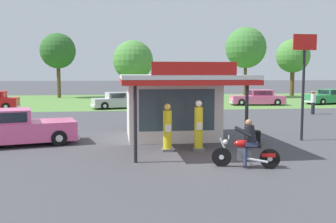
% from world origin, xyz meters
% --- Properties ---
extents(ground_plane, '(300.00, 300.00, 0.00)m').
position_xyz_m(ground_plane, '(0.00, 0.00, 0.00)').
color(ground_plane, '#424247').
extents(grass_verge_strip, '(120.00, 24.00, 0.01)m').
position_xyz_m(grass_verge_strip, '(0.00, 30.00, 0.00)').
color(grass_verge_strip, '#56843D').
rests_on(grass_verge_strip, ground).
extents(service_station_kiosk, '(4.83, 7.59, 3.43)m').
position_xyz_m(service_station_kiosk, '(-0.54, 4.40, 1.73)').
color(service_station_kiosk, silver).
rests_on(service_station_kiosk, ground).
extents(gas_pump_nearside, '(0.44, 0.44, 1.88)m').
position_xyz_m(gas_pump_nearside, '(-1.16, 1.49, 0.86)').
color(gas_pump_nearside, slate).
rests_on(gas_pump_nearside, ground).
extents(gas_pump_offside, '(0.44, 0.44, 1.99)m').
position_xyz_m(gas_pump_offside, '(0.08, 1.49, 0.91)').
color(gas_pump_offside, slate).
rests_on(gas_pump_offside, ground).
extents(motorcycle_with_rider, '(2.11, 0.88, 1.58)m').
position_xyz_m(motorcycle_with_rider, '(1.04, -1.46, 0.65)').
color(motorcycle_with_rider, black).
rests_on(motorcycle_with_rider, ground).
extents(featured_classic_sedan, '(5.31, 3.01, 1.54)m').
position_xyz_m(featured_classic_sedan, '(-7.43, 3.64, 0.70)').
color(featured_classic_sedan, '#E55993').
rests_on(featured_classic_sedan, ground).
extents(parked_car_back_row_centre_left, '(5.76, 3.16, 1.47)m').
position_xyz_m(parked_car_back_row_centre_left, '(18.20, 22.57, 0.67)').
color(parked_car_back_row_centre_left, '#2D844C').
rests_on(parked_car_back_row_centre_left, ground).
extents(parked_car_back_row_centre_right, '(5.49, 3.04, 1.41)m').
position_xyz_m(parked_car_back_row_centre_right, '(-2.74, 20.41, 0.65)').
color(parked_car_back_row_centre_right, '#B7B7BC').
rests_on(parked_car_back_row_centre_right, ground).
extents(parked_car_back_row_far_right, '(5.38, 2.47, 1.48)m').
position_xyz_m(parked_car_back_row_far_right, '(10.45, 22.09, 0.67)').
color(parked_car_back_row_far_right, '#E55993').
rests_on(parked_car_back_row_far_right, ground).
extents(bystander_admiring_sedan, '(0.38, 0.38, 1.74)m').
position_xyz_m(bystander_admiring_sedan, '(11.47, 13.53, 0.94)').
color(bystander_admiring_sedan, black).
rests_on(bystander_admiring_sedan, ground).
extents(bystander_chatting_near_pumps, '(0.34, 0.34, 1.70)m').
position_xyz_m(bystander_chatting_near_pumps, '(2.90, 12.08, 0.90)').
color(bystander_chatting_near_pumps, brown).
rests_on(bystander_chatting_near_pumps, ground).
extents(tree_oak_far_left, '(4.87, 4.87, 7.06)m').
position_xyz_m(tree_oak_far_left, '(-1.09, 33.42, 4.59)').
color(tree_oak_far_left, brown).
rests_on(tree_oak_far_left, ground).
extents(tree_oak_left, '(4.42, 4.42, 8.08)m').
position_xyz_m(tree_oak_left, '(-10.33, 36.27, 5.84)').
color(tree_oak_left, brown).
rests_on(tree_oak_left, ground).
extents(tree_oak_distant_spare, '(4.54, 4.54, 7.70)m').
position_xyz_m(tree_oak_distant_spare, '(20.68, 36.17, 5.39)').
color(tree_oak_distant_spare, brown).
rests_on(tree_oak_distant_spare, ground).
extents(tree_oak_far_right, '(5.18, 5.18, 8.91)m').
position_xyz_m(tree_oak_far_right, '(13.33, 33.92, 6.24)').
color(tree_oak_far_right, brown).
rests_on(tree_oak_far_right, ground).
extents(roadside_pole_sign, '(1.10, 0.12, 4.79)m').
position_xyz_m(roadside_pole_sign, '(5.25, 3.08, 3.27)').
color(roadside_pole_sign, black).
rests_on(roadside_pole_sign, ground).
extents(spare_tire_stack, '(0.60, 0.60, 0.54)m').
position_xyz_m(spare_tire_stack, '(2.82, 2.70, 0.27)').
color(spare_tire_stack, black).
rests_on(spare_tire_stack, ground).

